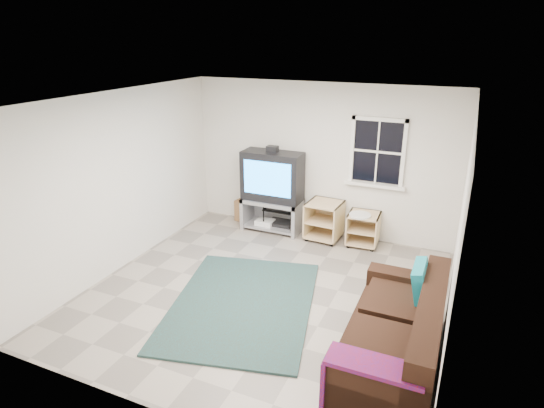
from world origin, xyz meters
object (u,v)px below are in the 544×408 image
at_px(tv_unit, 273,185).
at_px(side_table_left, 325,219).
at_px(sofa, 397,338).
at_px(side_table_right, 363,226).
at_px(av_rack, 281,204).

relative_size(tv_unit, side_table_left, 2.33).
distance_m(side_table_left, sofa, 3.26).
height_order(tv_unit, side_table_right, tv_unit).
xyz_separation_m(tv_unit, side_table_left, (0.97, 0.03, -0.49)).
relative_size(tv_unit, sofa, 0.74).
bearing_deg(side_table_right, side_table_left, -179.12).
height_order(av_rack, sofa, av_rack).
xyz_separation_m(av_rack, side_table_right, (1.48, -0.02, -0.17)).
relative_size(side_table_left, side_table_right, 1.14).
bearing_deg(side_table_left, av_rack, 178.02).
bearing_deg(side_table_left, sofa, -59.43).
bearing_deg(av_rack, side_table_right, -0.71).
distance_m(tv_unit, side_table_right, 1.71).
height_order(av_rack, side_table_left, av_rack).
bearing_deg(side_table_right, sofa, -70.51).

